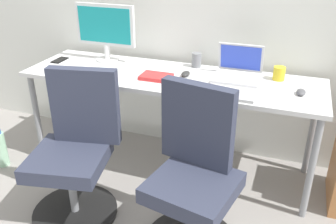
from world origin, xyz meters
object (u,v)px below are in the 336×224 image
Objects in this scene: office_chair_left at (76,154)px; water_bottle_on_floor at (1,149)px; office_chair_right at (194,179)px; open_laptop at (238,70)px; coffee_mug at (279,73)px; desktop_monitor at (105,28)px.

water_bottle_on_floor is (-0.86, 0.23, -0.28)m from office_chair_left.
open_laptop is (0.07, 0.80, 0.38)m from office_chair_right.
office_chair_left is 1.21m from open_laptop.
water_bottle_on_floor is at bearing -162.35° from coffee_mug.
office_chair_right reaches higher than coffee_mug.
open_laptop is at bearing 44.00° from office_chair_left.
office_chair_left reaches higher than coffee_mug.
office_chair_left is 10.22× the size of coffee_mug.
coffee_mug is (0.34, 0.85, 0.37)m from office_chair_right.
desktop_monitor is (0.65, 0.61, 0.85)m from water_bottle_on_floor.
desktop_monitor reaches higher than office_chair_right.
open_laptop reaches higher than water_bottle_on_floor.
office_chair_left is 0.93m from water_bottle_on_floor.
office_chair_right is 10.22× the size of coffee_mug.
office_chair_left reaches higher than water_bottle_on_floor.
office_chair_right is 3.03× the size of open_laptop.
office_chair_left is at bearing -76.26° from desktop_monitor.
office_chair_left is 1.44m from coffee_mug.
office_chair_left is at bearing -142.10° from coffee_mug.
open_laptop is at bearing 85.00° from office_chair_right.
office_chair_right reaches higher than water_bottle_on_floor.
office_chair_right is at bearing -111.72° from coffee_mug.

